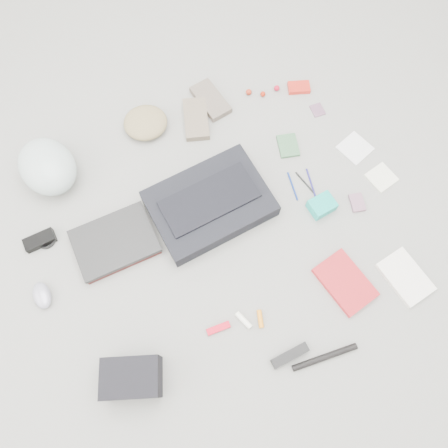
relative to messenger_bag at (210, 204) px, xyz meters
name	(u,v)px	position (x,y,z in m)	size (l,w,h in m)	color
ground_plane	(224,228)	(0.02, -0.11, -0.04)	(4.00, 4.00, 0.00)	gray
messenger_bag	(210,204)	(0.00, 0.00, 0.00)	(0.49, 0.35, 0.08)	black
bag_flap	(209,199)	(0.00, 0.00, 0.05)	(0.40, 0.18, 0.01)	black
laptop_sleeve	(116,243)	(-0.42, 0.00, -0.03)	(0.32, 0.24, 0.02)	#491715
laptop	(114,241)	(-0.42, 0.00, -0.01)	(0.33, 0.24, 0.02)	black
bike_helmet	(47,167)	(-0.58, 0.41, 0.05)	(0.23, 0.29, 0.17)	silver
beanie	(145,123)	(-0.12, 0.49, -0.01)	(0.20, 0.19, 0.07)	#8E7D54
mitten_left	(196,119)	(0.11, 0.43, -0.02)	(0.11, 0.22, 0.03)	#766753
mitten_right	(211,100)	(0.21, 0.50, -0.02)	(0.11, 0.21, 0.03)	#6A5D52
power_brick	(40,240)	(-0.71, 0.13, -0.02)	(0.13, 0.06, 0.03)	black
cable_coil	(46,240)	(-0.69, 0.13, -0.03)	(0.08, 0.08, 0.01)	black
mouse	(42,295)	(-0.76, -0.10, -0.02)	(0.07, 0.11, 0.04)	#8F8EA0
camera_bag	(132,378)	(-0.52, -0.54, 0.03)	(0.21, 0.14, 0.13)	black
multitool	(218,328)	(-0.16, -0.49, -0.03)	(0.09, 0.03, 0.01)	red
toiletry_tube_white	(244,320)	(-0.06, -0.50, -0.03)	(0.02, 0.02, 0.08)	white
toiletry_tube_orange	(260,319)	(0.00, -0.52, -0.03)	(0.02, 0.02, 0.07)	orange
u_lock	(290,355)	(0.05, -0.69, -0.03)	(0.15, 0.04, 0.03)	black
bike_pump	(325,357)	(0.17, -0.74, -0.03)	(0.02, 0.02, 0.26)	black
book_red	(345,282)	(0.38, -0.52, -0.03)	(0.16, 0.24, 0.02)	red
book_white	(405,277)	(0.61, -0.59, -0.03)	(0.14, 0.21, 0.02)	white
notepad	(288,146)	(0.44, 0.14, -0.03)	(0.09, 0.12, 0.01)	#396340
pen_blue	(293,186)	(0.37, -0.05, -0.04)	(0.01, 0.01, 0.14)	navy
pen_black	(305,183)	(0.43, -0.05, -0.04)	(0.01, 0.01, 0.13)	black
pen_navy	(311,183)	(0.45, -0.06, -0.04)	(0.01, 0.01, 0.14)	navy
accordion_wallet	(322,205)	(0.44, -0.19, -0.01)	(0.10, 0.08, 0.05)	#11B2A0
card_deck	(357,203)	(0.59, -0.23, -0.03)	(0.06, 0.08, 0.02)	gray
napkin_top	(355,148)	(0.72, 0.01, -0.04)	(0.13, 0.13, 0.01)	silver
napkin_bottom	(382,177)	(0.76, -0.16, -0.04)	(0.11, 0.11, 0.01)	silver
lollipop_a	(249,92)	(0.39, 0.48, -0.03)	(0.03, 0.03, 0.03)	#9F2A15
lollipop_b	(263,94)	(0.45, 0.44, -0.03)	(0.03, 0.03, 0.03)	#9E1F0B
lollipop_c	(277,88)	(0.53, 0.45, -0.03)	(0.03, 0.03, 0.03)	#B61027
altoids_tin	(299,87)	(0.63, 0.41, -0.03)	(0.10, 0.07, 0.02)	red
stamp_sheet	(318,110)	(0.66, 0.27, -0.04)	(0.06, 0.07, 0.00)	#774F68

